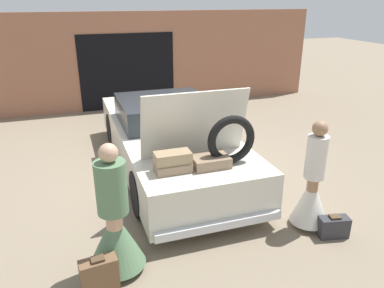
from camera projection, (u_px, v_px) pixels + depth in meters
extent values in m
plane|color=#7F705B|center=(169.00, 167.00, 7.49)|extent=(40.00, 40.00, 0.00)
cube|color=#9E664C|center=(127.00, 61.00, 11.03)|extent=(12.00, 0.12, 2.80)
cube|color=black|center=(128.00, 72.00, 11.08)|extent=(2.80, 0.02, 2.20)
cube|color=silver|center=(169.00, 142.00, 7.29)|extent=(1.94, 5.13, 0.69)
cube|color=#1E2328|center=(164.00, 110.00, 7.36)|extent=(1.71, 1.64, 0.45)
cylinder|color=black|center=(112.00, 130.00, 8.49)|extent=(0.18, 0.73, 0.73)
cylinder|color=black|center=(188.00, 122.00, 9.02)|extent=(0.18, 0.73, 0.73)
cylinder|color=black|center=(139.00, 194.00, 5.73)|extent=(0.18, 0.73, 0.73)
cylinder|color=black|center=(245.00, 177.00, 6.27)|extent=(0.18, 0.73, 0.73)
cube|color=silver|center=(220.00, 225.00, 5.09)|extent=(1.84, 0.10, 0.12)
cube|color=silver|center=(195.00, 124.00, 5.62)|extent=(1.65, 0.29, 1.05)
cube|color=#8C7259|center=(173.00, 167.00, 5.27)|extent=(0.51, 0.30, 0.13)
cube|color=#8C7259|center=(210.00, 161.00, 5.44)|extent=(0.54, 0.40, 0.16)
cube|color=#9E8460|center=(173.00, 158.00, 5.22)|extent=(0.51, 0.26, 0.16)
torus|color=black|center=(231.00, 140.00, 5.43)|extent=(0.74, 0.12, 0.74)
cylinder|color=tan|center=(116.00, 241.00, 4.56)|extent=(0.20, 0.20, 0.82)
cone|color=#567A56|center=(116.00, 238.00, 4.54)|extent=(0.70, 0.70, 0.73)
cylinder|color=#567A56|center=(111.00, 188.00, 4.29)|extent=(0.37, 0.37, 0.65)
sphere|color=tan|center=(108.00, 153.00, 4.13)|extent=(0.22, 0.22, 0.22)
cylinder|color=#997051|center=(310.00, 202.00, 5.44)|extent=(0.16, 0.16, 0.79)
cone|color=silver|center=(311.00, 199.00, 5.43)|extent=(0.55, 0.55, 0.71)
cylinder|color=silver|center=(316.00, 157.00, 5.18)|extent=(0.29, 0.29, 0.63)
sphere|color=#997051|center=(320.00, 129.00, 5.03)|extent=(0.21, 0.21, 0.21)
cube|color=brown|center=(99.00, 275.00, 4.28)|extent=(0.44, 0.24, 0.42)
cube|color=#4C3823|center=(97.00, 259.00, 4.20)|extent=(0.16, 0.13, 0.02)
cube|color=#2D2D33|center=(333.00, 227.00, 5.28)|extent=(0.45, 0.27, 0.30)
cube|color=#4C3823|center=(335.00, 217.00, 5.22)|extent=(0.17, 0.14, 0.02)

